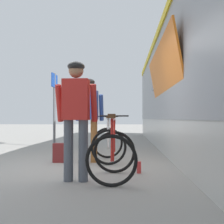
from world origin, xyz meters
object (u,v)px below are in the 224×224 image
water_bottle_by_the_backpack (66,158)px  cyclist_near_in_red (76,110)px  cyclist_far_in_blue (89,112)px  bicycle_near_red (113,153)px  bicycle_far_white (108,143)px  platform_sign_post (54,97)px  train_car (223,77)px  water_bottle_near_the_bikes (139,167)px  backpack_on_platform (60,153)px

water_bottle_by_the_backpack → cyclist_near_in_red: bearing=-74.0°
cyclist_far_in_blue → bicycle_near_red: size_ratio=1.64×
bicycle_far_white → platform_sign_post: bearing=121.5°
train_car → platform_sign_post: (-4.77, 2.03, -0.34)m
cyclist_far_in_blue → bicycle_far_white: size_ratio=1.57×
water_bottle_near_the_bikes → water_bottle_by_the_backpack: bearing=141.9°
train_car → backpack_on_platform: size_ratio=47.04×
platform_sign_post → cyclist_far_in_blue: bearing=-65.1°
bicycle_far_white → water_bottle_by_the_backpack: bearing=-168.2°
bicycle_near_red → bicycle_far_white: same height
water_bottle_by_the_backpack → backpack_on_platform: bearing=178.4°
cyclist_far_in_blue → backpack_on_platform: size_ratio=4.40×
cyclist_near_in_red → bicycle_far_white: 2.16m
cyclist_far_in_blue → bicycle_near_red: bearing=-71.3°
backpack_on_platform → water_bottle_near_the_bikes: 1.98m
train_car → bicycle_far_white: 3.43m
backpack_on_platform → water_bottle_by_the_backpack: (0.11, -0.00, -0.10)m
platform_sign_post → water_bottle_near_the_bikes: bearing=-60.6°
cyclist_near_in_red → platform_sign_post: size_ratio=0.73×
bicycle_near_red → water_bottle_by_the_backpack: 2.02m
bicycle_near_red → water_bottle_by_the_backpack: bearing=122.4°
water_bottle_by_the_backpack → platform_sign_post: (-1.06, 3.36, 1.52)m
train_car → water_bottle_by_the_backpack: 4.36m
cyclist_far_in_blue → platform_sign_post: bearing=114.9°
water_bottle_near_the_bikes → platform_sign_post: size_ratio=0.08×
platform_sign_post → bicycle_near_red: bearing=-67.1°
cyclist_near_in_red → cyclist_far_in_blue: size_ratio=1.00×
bicycle_far_white → cyclist_near_in_red: bearing=-99.9°
cyclist_near_in_red → backpack_on_platform: cyclist_near_in_red is taller
water_bottle_near_the_bikes → water_bottle_by_the_backpack: size_ratio=0.99×
cyclist_far_in_blue → water_bottle_by_the_backpack: size_ratio=8.78×
cyclist_near_in_red → bicycle_far_white: size_ratio=1.57×
bicycle_near_red → backpack_on_platform: bicycle_near_red is taller
backpack_on_platform → train_car: bearing=21.0°
cyclist_far_in_blue → water_bottle_by_the_backpack: 1.07m
water_bottle_by_the_backpack → platform_sign_post: bearing=107.5°
cyclist_far_in_blue → backpack_on_platform: 1.04m
cyclist_far_in_blue → water_bottle_by_the_backpack: cyclist_far_in_blue is taller
train_car → bicycle_far_white: bearing=-157.9°
cyclist_far_in_blue → bicycle_near_red: 1.94m
platform_sign_post → bicycle_far_white: bearing=-58.5°
cyclist_far_in_blue → bicycle_near_red: (0.59, -1.73, -0.65)m
water_bottle_near_the_bikes → backpack_on_platform: bearing=143.9°
train_car → cyclist_far_in_blue: 3.59m
cyclist_far_in_blue → bicycle_far_white: bearing=20.1°
bicycle_near_red → backpack_on_platform: size_ratio=2.69×
cyclist_near_in_red → water_bottle_near_the_bikes: bearing=35.7°
cyclist_near_in_red → backpack_on_platform: size_ratio=4.40×
bicycle_far_white → platform_sign_post: platform_sign_post is taller
backpack_on_platform → water_bottle_near_the_bikes: backpack_on_platform is taller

